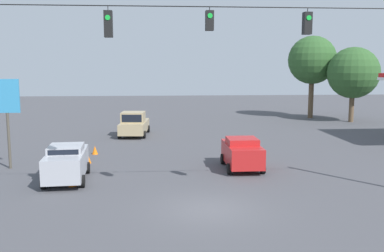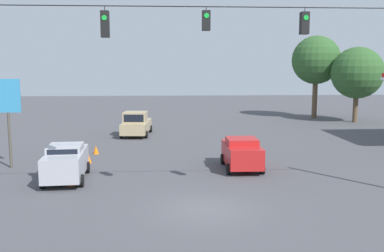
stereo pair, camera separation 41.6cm
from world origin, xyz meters
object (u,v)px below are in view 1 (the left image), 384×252
Objects in this scene: overhead_signal_span at (208,78)px; tree_horizon_left at (353,73)px; sedan_silver_parked_shoulder at (66,162)px; traffic_cone_third at (88,159)px; traffic_cone_second at (83,168)px; sedan_red_crossing_near at (242,153)px; tree_horizon_right at (312,60)px; pickup_truck_tan_withflow_far at (134,124)px; traffic_cone_nearest at (72,181)px; traffic_cone_fourth at (95,150)px.

tree_horizon_left is at bearing -124.64° from overhead_signal_span.
traffic_cone_third is (-0.44, -4.04, -0.70)m from sedan_silver_parked_shoulder.
overhead_signal_span is 10.66m from traffic_cone_second.
tree_horizon_left is at bearing -128.27° from sedan_red_crossing_near.
tree_horizon_left reaches higher than traffic_cone_second.
tree_horizon_right is at bearing -132.26° from traffic_cone_second.
overhead_signal_span is at bearing 63.25° from tree_horizon_right.
traffic_cone_second is at bearing 80.49° from pickup_truck_tan_withflow_far.
traffic_cone_nearest is 1.00× the size of traffic_cone_fourth.
tree_horizon_left is (-25.19, -18.00, 4.98)m from traffic_cone_third.
sedan_red_crossing_near is at bearing 61.98° from tree_horizon_right.
overhead_signal_span is at bearing 67.81° from sedan_red_crossing_near.
tree_horizon_right is (-22.00, -19.02, 6.36)m from traffic_cone_fourth.
traffic_cone_fourth is (2.25, 7.85, -0.68)m from pickup_truck_tan_withflow_far.
traffic_cone_nearest is (9.24, 3.00, -0.67)m from sedan_red_crossing_near.
overhead_signal_span is at bearing 133.19° from traffic_cone_second.
tree_horizon_left is at bearing -137.37° from traffic_cone_nearest.
traffic_cone_third is 0.07× the size of tree_horizon_left.
tree_horizon_left reaches higher than pickup_truck_tan_withflow_far.
overhead_signal_span is 39.22× the size of traffic_cone_third.
traffic_cone_nearest is 0.06× the size of tree_horizon_right.
traffic_cone_nearest is 7.89m from traffic_cone_fourth.
traffic_cone_third is at bearing -87.53° from traffic_cone_second.
traffic_cone_second is (9.20, 0.22, -0.67)m from sedan_red_crossing_near.
traffic_cone_fourth is 0.07× the size of tree_horizon_left.
overhead_signal_span is 9.69m from sedan_silver_parked_shoulder.
traffic_cone_nearest is 1.00× the size of traffic_cone_second.
pickup_truck_tan_withflow_far is (4.18, -19.73, -4.56)m from overhead_signal_span.
pickup_truck_tan_withflow_far is 24.46m from tree_horizon_left.
sedan_silver_parked_shoulder is 7.76× the size of traffic_cone_nearest.
overhead_signal_span is at bearing 101.95° from pickup_truck_tan_withflow_far.
traffic_cone_second is 5.12m from traffic_cone_fourth.
pickup_truck_tan_withflow_far is 8.91× the size of traffic_cone_fourth.
sedan_silver_parked_shoulder is at bearing 48.97° from tree_horizon_right.
sedan_silver_parked_shoulder is at bearing -65.89° from traffic_cone_nearest.
overhead_signal_span is 14.49m from traffic_cone_fourth.
overhead_signal_span is 20.68m from pickup_truck_tan_withflow_far.
sedan_silver_parked_shoulder is 9.92m from sedan_red_crossing_near.
traffic_cone_third is 0.06× the size of tree_horizon_right.
sedan_red_crossing_near is 10.51m from traffic_cone_fourth.
tree_horizon_right is at bearing -116.75° from overhead_signal_span.
overhead_signal_span is 8.82m from sedan_red_crossing_near.
tree_horizon_right is (-12.73, -23.91, 5.69)m from sedan_red_crossing_near.
tree_horizon_right is at bearing -131.03° from sedan_silver_parked_shoulder.
tree_horizon_right is (-21.97, -26.91, 6.36)m from traffic_cone_nearest.
tree_horizon_left is (-15.89, -20.14, 4.31)m from sedan_red_crossing_near.
overhead_signal_span reaches higher than traffic_cone_third.
tree_horizon_right reaches higher than tree_horizon_left.
pickup_truck_tan_withflow_far is 0.55× the size of tree_horizon_right.
traffic_cone_third is at bearing 44.66° from tree_horizon_right.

